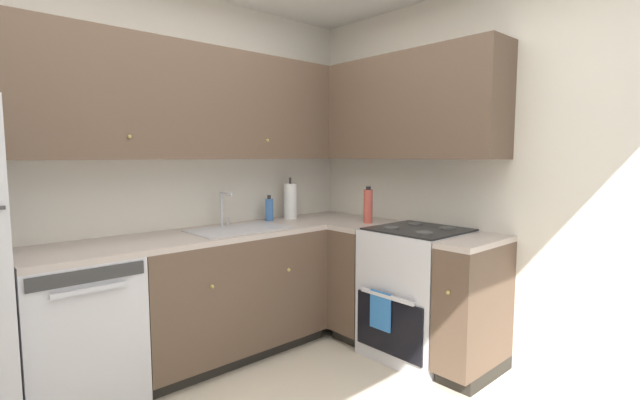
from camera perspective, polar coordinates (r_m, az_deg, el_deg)
wall_back at (r=3.27m, az=-21.27°, el=2.83°), size 3.51×0.05×2.56m
wall_right at (r=3.24m, az=21.39°, el=2.80°), size 0.05×3.28×2.56m
dishwasher at (r=2.96m, az=-28.68°, el=-14.50°), size 0.60×0.63×0.87m
lower_cabinets_back at (r=3.31m, az=-11.59°, el=-11.72°), size 1.36×0.62×0.87m
countertop_back at (r=3.20m, az=-11.76°, el=-4.10°), size 2.56×0.60×0.03m
lower_cabinets_right at (r=3.33m, az=11.61°, el=-11.62°), size 0.62×1.17×0.87m
countertop_right at (r=3.22m, az=11.73°, el=-4.04°), size 0.60×1.17×0.03m
oven_range at (r=3.31m, az=12.40°, el=-11.35°), size 0.68×0.62×1.05m
upper_cabinets_back at (r=3.22m, az=-15.89°, el=11.76°), size 2.24×0.34×0.75m
upper_cabinets_right at (r=3.49m, az=9.34°, el=11.42°), size 0.32×1.72×0.75m
sink at (r=3.22m, az=-10.35°, el=-4.43°), size 0.68×0.40×0.10m
faucet at (r=3.37m, az=-12.23°, el=-0.75°), size 0.07×0.16×0.25m
soap_bottle at (r=3.60m, az=-6.51°, el=-1.19°), size 0.06×0.06×0.21m
paper_towel_roll at (r=3.70m, az=-3.83°, el=-0.13°), size 0.11×0.11×0.35m
oil_bottle at (r=3.46m, az=6.17°, el=-0.75°), size 0.07×0.07×0.28m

